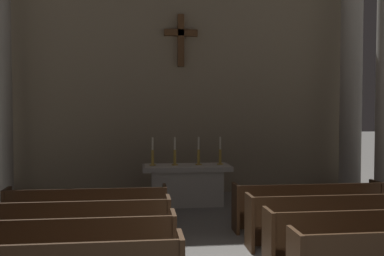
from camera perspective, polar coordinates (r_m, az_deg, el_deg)
pew_left_row_2 at (r=6.58m, az=-15.57°, el=-14.72°), size 2.97×0.50×0.95m
pew_left_row_3 at (r=7.65m, az=-14.25°, el=-12.27°), size 2.97×0.50×0.95m
pew_left_row_4 at (r=8.72m, az=-13.27°, el=-10.42°), size 2.97×0.50×0.95m
pew_right_row_2 at (r=7.30m, az=21.13°, el=-13.07°), size 2.97×0.50×0.95m
pew_right_row_3 at (r=8.27m, az=17.44°, el=-11.18°), size 2.97×0.50×0.95m
pew_right_row_4 at (r=9.28m, az=14.58°, el=-9.66°), size 2.97×0.50×0.95m
column_right_fourth at (r=13.26m, az=19.71°, el=6.81°), size 0.89×0.89×7.08m
altar at (r=11.24m, az=-0.68°, el=-7.17°), size 2.20×0.90×1.01m
candlestick_outer_left at (r=11.09m, az=-5.07°, el=-3.65°), size 0.16×0.16×0.70m
candlestick_inner_left at (r=11.11m, az=-2.23°, el=-3.62°), size 0.16×0.16×0.70m
candlestick_inner_right at (r=11.18m, az=0.85°, el=-3.59°), size 0.16×0.16×0.70m
candlestick_outer_right at (r=11.26m, az=3.63°, el=-3.55°), size 0.16×0.16×0.70m
apse_with_cross at (r=12.95m, az=-1.53°, el=9.25°), size 10.35×0.43×7.89m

